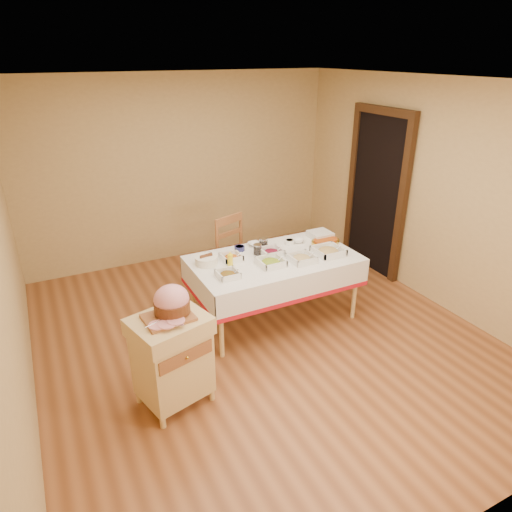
# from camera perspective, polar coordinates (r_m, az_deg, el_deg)

# --- Properties ---
(room_shell) EXTENTS (5.00, 5.00, 5.00)m
(room_shell) POSITION_cam_1_polar(r_m,az_deg,el_deg) (4.42, 0.86, 3.98)
(room_shell) COLOR brown
(room_shell) RESTS_ON ground
(doorway) EXTENTS (0.09, 1.10, 2.20)m
(doorway) POSITION_cam_1_polar(r_m,az_deg,el_deg) (6.40, 14.88, 7.86)
(doorway) COLOR black
(doorway) RESTS_ON ground
(dining_table) EXTENTS (1.82, 1.02, 0.76)m
(dining_table) POSITION_cam_1_polar(r_m,az_deg,el_deg) (5.08, 2.25, -1.88)
(dining_table) COLOR #E2C27C
(dining_table) RESTS_ON ground
(butcher_cart) EXTENTS (0.71, 0.64, 0.85)m
(butcher_cart) POSITION_cam_1_polar(r_m,az_deg,el_deg) (4.01, -10.47, -12.17)
(butcher_cart) COLOR #E2C27C
(butcher_cart) RESTS_ON ground
(dining_chair) EXTENTS (0.58, 0.57, 1.03)m
(dining_chair) POSITION_cam_1_polar(r_m,az_deg,el_deg) (5.57, -2.25, -0.19)
(dining_chair) COLOR #9A5C32
(dining_chair) RESTS_ON ground
(ham_on_board) EXTENTS (0.41, 0.39, 0.27)m
(ham_on_board) POSITION_cam_1_polar(r_m,az_deg,el_deg) (3.78, -10.55, -5.84)
(ham_on_board) COLOR #9A5C32
(ham_on_board) RESTS_ON butcher_cart
(serving_dish_a) EXTENTS (0.22, 0.21, 0.09)m
(serving_dish_a) POSITION_cam_1_polar(r_m,az_deg,el_deg) (4.58, -3.52, -2.29)
(serving_dish_a) COLOR white
(serving_dish_a) RESTS_ON dining_table
(serving_dish_b) EXTENTS (0.26, 0.26, 0.11)m
(serving_dish_b) POSITION_cam_1_polar(r_m,az_deg,el_deg) (4.82, 1.88, -0.77)
(serving_dish_b) COLOR white
(serving_dish_b) RESTS_ON dining_table
(serving_dish_c) EXTENTS (0.26, 0.26, 0.11)m
(serving_dish_c) POSITION_cam_1_polar(r_m,az_deg,el_deg) (4.93, 5.75, -0.28)
(serving_dish_c) COLOR white
(serving_dish_c) RESTS_ON dining_table
(serving_dish_d) EXTENTS (0.30, 0.30, 0.11)m
(serving_dish_d) POSITION_cam_1_polar(r_m,az_deg,el_deg) (5.14, 9.03, 0.60)
(serving_dish_d) COLOR white
(serving_dish_d) RESTS_ON dining_table
(serving_dish_e) EXTENTS (0.22, 0.21, 0.10)m
(serving_dish_e) POSITION_cam_1_polar(r_m,az_deg,el_deg) (4.94, -3.10, -0.17)
(serving_dish_e) COLOR white
(serving_dish_e) RESTS_ON dining_table
(serving_dish_f) EXTENTS (0.24, 0.23, 0.11)m
(serving_dish_f) POSITION_cam_1_polar(r_m,az_deg,el_deg) (5.06, 1.96, 0.51)
(serving_dish_f) COLOR white
(serving_dish_f) RESTS_ON dining_table
(small_bowl_left) EXTENTS (0.13, 0.13, 0.06)m
(small_bowl_left) POSITION_cam_1_polar(r_m,az_deg,el_deg) (5.01, -6.04, 0.07)
(small_bowl_left) COLOR white
(small_bowl_left) RESTS_ON dining_table
(small_bowl_mid) EXTENTS (0.12, 0.12, 0.05)m
(small_bowl_mid) POSITION_cam_1_polar(r_m,az_deg,el_deg) (5.18, -2.07, 1.00)
(small_bowl_mid) COLOR navy
(small_bowl_mid) RESTS_ON dining_table
(small_bowl_right) EXTENTS (0.11, 0.11, 0.05)m
(small_bowl_right) POSITION_cam_1_polar(r_m,az_deg,el_deg) (5.36, 4.22, 1.79)
(small_bowl_right) COLOR white
(small_bowl_right) RESTS_ON dining_table
(bowl_white_imported) EXTENTS (0.16, 0.16, 0.04)m
(bowl_white_imported) POSITION_cam_1_polar(r_m,az_deg,el_deg) (5.31, -0.17, 1.51)
(bowl_white_imported) COLOR white
(bowl_white_imported) RESTS_ON dining_table
(bowl_small_imported) EXTENTS (0.16, 0.16, 0.05)m
(bowl_small_imported) POSITION_cam_1_polar(r_m,az_deg,el_deg) (5.43, 5.26, 1.97)
(bowl_small_imported) COLOR white
(bowl_small_imported) RESTS_ON dining_table
(preserve_jar_left) EXTENTS (0.09, 0.09, 0.12)m
(preserve_jar_left) POSITION_cam_1_polar(r_m,az_deg,el_deg) (5.07, 0.19, 0.77)
(preserve_jar_left) COLOR silver
(preserve_jar_left) RESTS_ON dining_table
(preserve_jar_right) EXTENTS (0.11, 0.11, 0.13)m
(preserve_jar_right) POSITION_cam_1_polar(r_m,az_deg,el_deg) (5.20, 0.94, 1.50)
(preserve_jar_right) COLOR silver
(preserve_jar_right) RESTS_ON dining_table
(mustard_bottle) EXTENTS (0.06, 0.06, 0.17)m
(mustard_bottle) POSITION_cam_1_polar(r_m,az_deg,el_deg) (4.78, -3.24, -0.48)
(mustard_bottle) COLOR yellow
(mustard_bottle) RESTS_ON dining_table
(bread_basket) EXTENTS (0.24, 0.24, 0.11)m
(bread_basket) POSITION_cam_1_polar(r_m,az_deg,el_deg) (4.86, -6.23, -0.54)
(bread_basket) COLOR white
(bread_basket) RESTS_ON dining_table
(plate_stack) EXTENTS (0.25, 0.25, 0.08)m
(plate_stack) POSITION_cam_1_polar(r_m,az_deg,el_deg) (5.59, 8.03, 2.65)
(plate_stack) COLOR white
(plate_stack) RESTS_ON dining_table
(brass_platter) EXTENTS (0.36, 0.26, 0.05)m
(brass_platter) POSITION_cam_1_polar(r_m,az_deg,el_deg) (5.45, 8.67, 1.84)
(brass_platter) COLOR gold
(brass_platter) RESTS_ON dining_table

